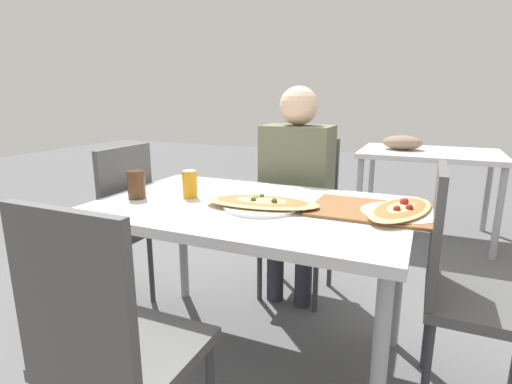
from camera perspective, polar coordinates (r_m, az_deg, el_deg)
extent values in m
plane|color=#59595B|center=(2.03, -0.81, -22.37)|extent=(14.00, 14.00, 0.00)
cube|color=silver|center=(1.71, -0.89, -2.45)|extent=(1.32, 0.84, 0.04)
cylinder|color=#99999E|center=(1.91, -23.07, -13.81)|extent=(0.05, 0.05, 0.70)
cylinder|color=#99999E|center=(1.41, 17.07, -23.83)|extent=(0.05, 0.05, 0.70)
cylinder|color=#99999E|center=(2.41, -10.39, -7.03)|extent=(0.05, 0.05, 0.70)
cylinder|color=#99999E|center=(2.04, 19.63, -11.58)|extent=(0.05, 0.05, 0.70)
cube|color=#4C4C4C|center=(2.40, 5.88, -4.62)|extent=(0.40, 0.40, 0.04)
cube|color=#4C4C4C|center=(2.50, 7.32, 2.27)|extent=(0.38, 0.03, 0.48)
cylinder|color=#38383D|center=(2.29, 8.53, -11.88)|extent=(0.03, 0.03, 0.42)
cylinder|color=#38383D|center=(2.39, 0.51, -10.59)|extent=(0.03, 0.03, 0.42)
cylinder|color=#38383D|center=(2.59, 10.54, -8.81)|extent=(0.03, 0.03, 0.42)
cylinder|color=#38383D|center=(2.68, 3.39, -7.82)|extent=(0.03, 0.03, 0.42)
cube|color=#4C4C4C|center=(1.35, -17.45, -21.02)|extent=(0.40, 0.40, 0.04)
cube|color=#4C4C4C|center=(1.11, -24.88, -14.18)|extent=(0.38, 0.03, 0.48)
cylinder|color=#38383D|center=(1.68, -17.52, -22.98)|extent=(0.03, 0.03, 0.42)
cube|color=#4C4C4C|center=(2.36, -20.94, -5.82)|extent=(0.40, 0.40, 0.04)
cube|color=#4C4C4C|center=(2.16, -18.01, -0.12)|extent=(0.03, 0.38, 0.48)
cylinder|color=#38383D|center=(2.46, -26.17, -11.38)|extent=(0.03, 0.03, 0.42)
cylinder|color=#38383D|center=(2.67, -20.60, -8.87)|extent=(0.03, 0.03, 0.42)
cylinder|color=#38383D|center=(2.23, -20.30, -13.44)|extent=(0.03, 0.03, 0.42)
cylinder|color=#38383D|center=(2.45, -14.77, -10.41)|extent=(0.03, 0.03, 0.42)
cube|color=#4C4C4C|center=(1.75, 29.68, -13.67)|extent=(0.40, 0.40, 0.04)
cube|color=#4C4C4C|center=(1.64, 24.34, -5.04)|extent=(0.03, 0.38, 0.48)
cylinder|color=#38383D|center=(2.00, 23.33, -17.07)|extent=(0.03, 0.03, 0.42)
cylinder|color=#38383D|center=(1.71, 23.14, -22.73)|extent=(0.03, 0.03, 0.42)
cylinder|color=#2D2D38|center=(2.34, 6.83, -10.71)|extent=(0.10, 0.10, 0.46)
cylinder|color=#2D2D38|center=(2.39, 2.79, -10.08)|extent=(0.10, 0.10, 0.46)
cube|color=#60664C|center=(2.29, 5.83, 2.37)|extent=(0.39, 0.24, 0.57)
sphere|color=beige|center=(2.25, 6.08, 12.16)|extent=(0.21, 0.21, 0.21)
cylinder|color=white|center=(1.65, 0.77, -2.03)|extent=(0.32, 0.32, 0.01)
ellipsoid|color=#E0AD66|center=(1.65, 0.77, -1.46)|extent=(0.50, 0.27, 0.02)
ellipsoid|color=#D16033|center=(1.65, 0.77, -1.26)|extent=(0.41, 0.22, 0.01)
sphere|color=#335928|center=(1.61, 2.62, -1.32)|extent=(0.03, 0.03, 0.03)
sphere|color=#335928|center=(1.64, -0.38, -1.11)|extent=(0.02, 0.02, 0.02)
sphere|color=#335928|center=(1.70, 0.83, -0.58)|extent=(0.02, 0.02, 0.02)
sphere|color=beige|center=(1.68, -0.13, -0.63)|extent=(0.03, 0.03, 0.03)
cylinder|color=orange|center=(1.83, -9.47, 1.06)|extent=(0.07, 0.07, 0.12)
cylinder|color=silver|center=(1.81, -9.55, 2.98)|extent=(0.06, 0.06, 0.00)
cylinder|color=#4C2D19|center=(1.87, -16.72, 1.02)|extent=(0.08, 0.08, 0.13)
cube|color=brown|center=(1.66, 16.19, -2.55)|extent=(0.47, 0.34, 0.01)
cylinder|color=white|center=(1.65, 19.90, -2.89)|extent=(0.30, 0.30, 0.01)
ellipsoid|color=#E0AD66|center=(1.65, 19.95, -2.32)|extent=(0.30, 0.47, 0.02)
ellipsoid|color=#D16033|center=(1.65, 19.97, -2.12)|extent=(0.25, 0.39, 0.01)
sphere|color=maroon|center=(1.69, 20.42, -1.35)|extent=(0.03, 0.03, 0.03)
sphere|color=maroon|center=(1.63, 21.06, -2.09)|extent=(0.03, 0.03, 0.03)
sphere|color=maroon|center=(1.59, 19.47, -2.29)|extent=(0.03, 0.03, 0.03)
cube|color=silver|center=(3.63, 23.57, 5.08)|extent=(1.10, 0.80, 0.04)
ellipsoid|color=#8C7259|center=(3.63, 20.21, 6.65)|extent=(0.32, 0.24, 0.12)
cylinder|color=#99999E|center=(3.39, 14.46, -1.14)|extent=(0.05, 0.05, 0.70)
cylinder|color=#99999E|center=(3.39, 31.34, -2.75)|extent=(0.05, 0.05, 0.70)
cylinder|color=#99999E|center=(4.07, 16.10, 1.20)|extent=(0.05, 0.05, 0.70)
cylinder|color=#99999E|center=(4.07, 30.15, -0.14)|extent=(0.05, 0.05, 0.70)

